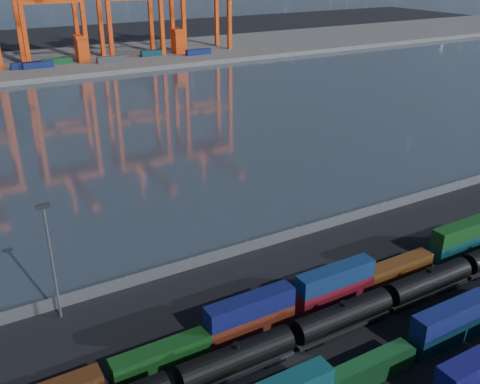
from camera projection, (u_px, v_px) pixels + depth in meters
ground at (365, 354)px, 64.55m from camera, size 700.00×700.00×0.00m
harbor_water at (104, 130)px, 147.51m from camera, size 700.00×700.00×0.00m
far_quay at (30, 65)px, 230.06m from camera, size 700.00×70.00×2.00m
container_row_mid at (444, 331)px, 65.68m from camera, size 140.84×2.46×5.24m
container_row_north at (339, 287)px, 74.38m from camera, size 141.29×2.46×5.25m
tanker_string at (387, 299)px, 71.20m from camera, size 123.16×3.15×4.51m
waterfront_fence at (246, 247)px, 86.27m from camera, size 160.12×0.12×2.20m
yard_light_mast at (51, 256)px, 67.54m from camera, size 1.60×0.40×16.60m
quay_containers at (7, 67)px, 212.59m from camera, size 172.58×10.99×2.60m
straddle_carriers at (26, 52)px, 218.25m from camera, size 140.00×7.00×11.10m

